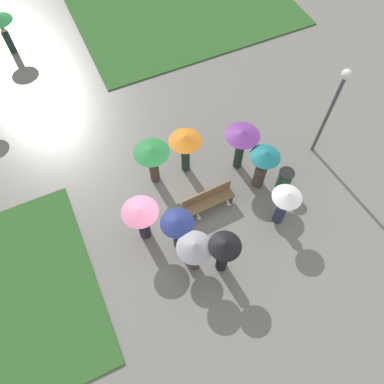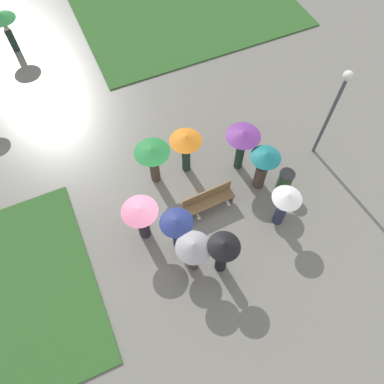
% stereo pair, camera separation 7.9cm
% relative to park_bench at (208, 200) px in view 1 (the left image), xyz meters
% --- Properties ---
extents(ground_plane, '(90.00, 90.00, 0.00)m').
position_rel_park_bench_xyz_m(ground_plane, '(-1.36, -0.15, -0.47)').
color(ground_plane, slate).
extents(lawn_patch_far, '(10.44, 8.60, 0.06)m').
position_rel_park_bench_xyz_m(lawn_patch_far, '(3.84, 10.94, -0.44)').
color(lawn_patch_far, '#2D5B26').
rests_on(lawn_patch_far, ground_plane).
extents(park_bench, '(1.79, 0.48, 0.90)m').
position_rel_park_bench_xyz_m(park_bench, '(0.00, 0.00, 0.00)').
color(park_bench, brown).
rests_on(park_bench, ground_plane).
extents(lamp_post, '(0.32, 0.32, 3.82)m').
position_rel_park_bench_xyz_m(lamp_post, '(4.66, 0.52, 2.03)').
color(lamp_post, '#474C51').
rests_on(lamp_post, ground_plane).
extents(trash_bin, '(0.53, 0.53, 0.89)m').
position_rel_park_bench_xyz_m(trash_bin, '(2.74, -0.40, -0.02)').
color(trash_bin, '#335638').
rests_on(trash_bin, ground_plane).
extents(crowd_person_green, '(1.19, 1.19, 1.80)m').
position_rel_park_bench_xyz_m(crowd_person_green, '(-1.21, 1.80, 0.88)').
color(crowd_person_green, '#47382D').
rests_on(crowd_person_green, ground_plane).
extents(crowd_person_pink, '(1.12, 1.12, 1.79)m').
position_rel_park_bench_xyz_m(crowd_person_pink, '(-2.32, -0.07, 0.77)').
color(crowd_person_pink, '#2D2333').
rests_on(crowd_person_pink, ground_plane).
extents(crowd_person_purple, '(1.17, 1.17, 1.95)m').
position_rel_park_bench_xyz_m(crowd_person_purple, '(1.73, 1.08, 1.01)').
color(crowd_person_purple, '#1E3328').
rests_on(crowd_person_purple, ground_plane).
extents(crowd_person_black, '(0.95, 0.95, 1.92)m').
position_rel_park_bench_xyz_m(crowd_person_black, '(-0.57, -2.11, 0.83)').
color(crowd_person_black, black).
rests_on(crowd_person_black, ground_plane).
extents(crowd_person_white, '(0.93, 0.93, 1.76)m').
position_rel_park_bench_xyz_m(crowd_person_white, '(1.91, -1.45, 0.74)').
color(crowd_person_white, '#282D47').
rests_on(crowd_person_white, ground_plane).
extents(crowd_person_orange, '(1.09, 1.09, 1.89)m').
position_rel_park_bench_xyz_m(crowd_person_orange, '(-0.04, 1.75, 1.00)').
color(crowd_person_orange, '#1E3328').
rests_on(crowd_person_orange, ground_plane).
extents(crowd_person_grey, '(1.05, 1.05, 1.81)m').
position_rel_park_bench_xyz_m(crowd_person_grey, '(-1.34, -1.75, 0.92)').
color(crowd_person_grey, '#47382D').
rests_on(crowd_person_grey, ground_plane).
extents(crowd_person_teal, '(1.00, 1.00, 1.90)m').
position_rel_park_bench_xyz_m(crowd_person_teal, '(2.01, 0.07, 0.79)').
color(crowd_person_teal, '#47382D').
rests_on(crowd_person_teal, ground_plane).
extents(crowd_person_navy, '(1.01, 1.01, 1.79)m').
position_rel_park_bench_xyz_m(crowd_person_navy, '(-1.47, -0.85, 0.83)').
color(crowd_person_navy, '#282D47').
rests_on(crowd_person_navy, ground_plane).
extents(lone_walker_far_path, '(1.15, 1.15, 1.82)m').
position_rel_park_bench_xyz_m(lone_walker_far_path, '(-4.45, 10.83, 0.96)').
color(lone_walker_far_path, '#1E3328').
rests_on(lone_walker_far_path, ground_plane).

